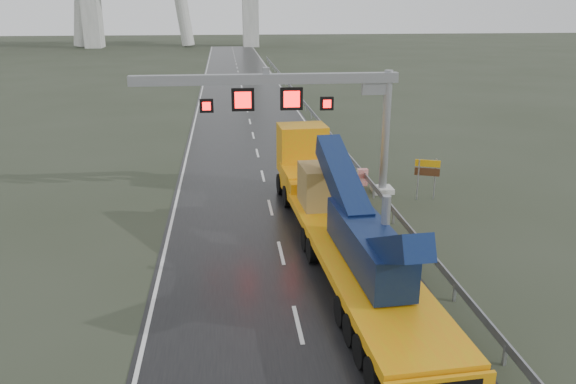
{
  "coord_description": "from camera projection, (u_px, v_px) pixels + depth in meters",
  "views": [
    {
      "loc": [
        -2.26,
        -13.06,
        10.72
      ],
      "look_at": [
        0.22,
        9.17,
        3.2
      ],
      "focal_mm": 35.0,
      "sensor_mm": 36.0,
      "label": 1
    }
  ],
  "objects": [
    {
      "name": "road",
      "position": [
        250.0,
        122.0,
        53.63
      ],
      "size": [
        11.0,
        200.0,
        0.02
      ],
      "primitive_type": "cube",
      "color": "black",
      "rests_on": "ground"
    },
    {
      "name": "guardrail",
      "position": [
        332.0,
        136.0,
        44.63
      ],
      "size": [
        0.2,
        140.0,
        1.4
      ],
      "primitive_type": null,
      "color": "gray",
      "rests_on": "ground"
    },
    {
      "name": "sign_gantry",
      "position": [
        304.0,
        100.0,
        31.34
      ],
      "size": [
        14.9,
        1.2,
        7.42
      ],
      "color": "#ADADA9",
      "rests_on": "ground"
    },
    {
      "name": "heavy_haul_truck",
      "position": [
        332.0,
        203.0,
        26.19
      ],
      "size": [
        4.17,
        21.01,
        4.9
      ],
      "rotation": [
        0.0,
        0.0,
        0.06
      ],
      "color": "#CD9D0B",
      "rests_on": "ground"
    },
    {
      "name": "exit_sign_pair",
      "position": [
        427.0,
        171.0,
        31.85
      ],
      "size": [
        1.33,
        0.56,
        2.4
      ],
      "rotation": [
        0.0,
        0.0,
        -0.37
      ],
      "color": "gray",
      "rests_on": "ground"
    },
    {
      "name": "striped_barrier",
      "position": [
        362.0,
        177.0,
        34.69
      ],
      "size": [
        0.64,
        0.36,
        1.06
      ],
      "primitive_type": "cube",
      "rotation": [
        0.0,
        0.0,
        0.03
      ],
      "color": "red",
      "rests_on": "ground"
    }
  ]
}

